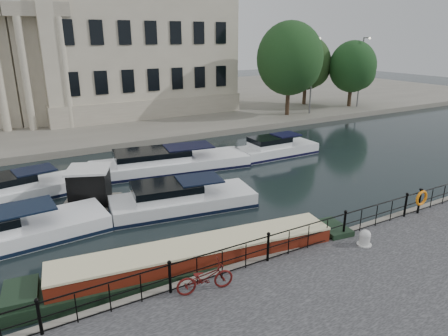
# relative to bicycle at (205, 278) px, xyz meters

# --- Properties ---
(ground_plane) EXTENTS (160.00, 160.00, 0.00)m
(ground_plane) POSITION_rel_bicycle_xyz_m (2.95, 2.76, -1.07)
(ground_plane) COLOR black
(ground_plane) RESTS_ON ground
(far_bank) EXTENTS (120.00, 42.00, 0.55)m
(far_bank) POSITION_rel_bicycle_xyz_m (2.95, 41.76, -0.79)
(far_bank) COLOR #6B665B
(far_bank) RESTS_ON ground_plane
(railing) EXTENTS (24.14, 0.14, 1.22)m
(railing) POSITION_rel_bicycle_xyz_m (2.95, 0.51, 0.13)
(railing) COLOR black
(railing) RESTS_ON near_quay
(civic_building) EXTENTS (53.55, 31.84, 16.85)m
(civic_building) POSITION_rel_bicycle_xyz_m (1.96, 37.47, 5.97)
(civic_building) COLOR #ADA38C
(civic_building) RESTS_ON far_bank
(lamp_posts) EXTENTS (8.24, 1.55, 8.07)m
(lamp_posts) POSITION_rel_bicycle_xyz_m (28.95, 23.46, 3.73)
(lamp_posts) COLOR #59595B
(lamp_posts) RESTS_ON far_bank
(bicycle) EXTENTS (2.06, 1.00, 1.04)m
(bicycle) POSITION_rel_bicycle_xyz_m (0.00, 0.00, 0.00)
(bicycle) COLOR #4C0F0D
(bicycle) RESTS_ON near_quay
(mooring_bollard) EXTENTS (0.60, 0.60, 0.68)m
(mooring_bollard) POSITION_rel_bicycle_xyz_m (7.15, -0.46, -0.20)
(mooring_bollard) COLOR #BBBAB6
(mooring_bollard) RESTS_ON near_quay
(life_ring_post) EXTENTS (0.78, 0.20, 1.27)m
(life_ring_post) POSITION_rel_bicycle_xyz_m (11.85, 0.36, 0.28)
(life_ring_post) COLOR black
(life_ring_post) RESTS_ON near_quay
(narrowboat) EXTENTS (13.90, 3.67, 1.51)m
(narrowboat) POSITION_rel_bicycle_xyz_m (0.73, 1.98, -0.70)
(narrowboat) COLOR black
(narrowboat) RESTS_ON ground_plane
(harbour_hut) EXTENTS (3.62, 3.36, 2.18)m
(harbour_hut) POSITION_rel_bicycle_xyz_m (-1.48, 10.67, -0.12)
(harbour_hut) COLOR #6B665B
(harbour_hut) RESTS_ON ground_plane
(cabin_cruisers) EXTENTS (27.34, 10.50, 1.99)m
(cabin_cruisers) POSITION_rel_bicycle_xyz_m (1.18, 11.27, -0.70)
(cabin_cruisers) COLOR white
(cabin_cruisers) RESTS_ON ground_plane
(trees) EXTENTS (16.36, 10.99, 9.78)m
(trees) POSITION_rel_bicycle_xyz_m (26.72, 25.28, 4.65)
(trees) COLOR black
(trees) RESTS_ON far_bank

